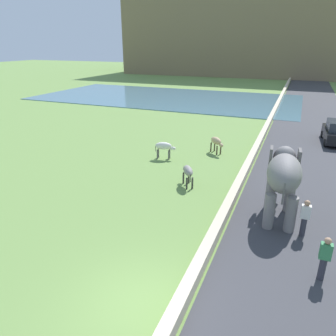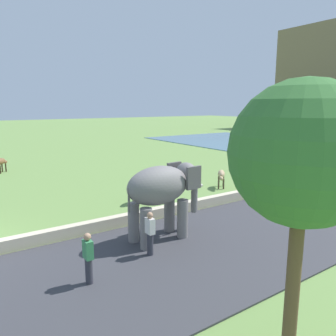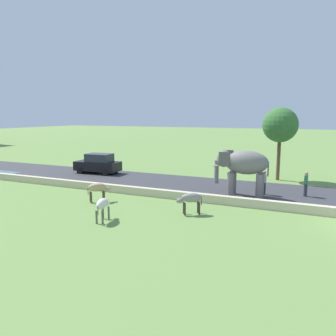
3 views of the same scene
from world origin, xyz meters
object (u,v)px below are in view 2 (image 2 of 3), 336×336
object	(u,v)px
person_trailing	(88,258)
cow_tan	(221,175)
elephant	(163,190)
cow_brown	(1,162)
person_beside_elephant	(150,233)
cow_white	(164,172)
cow_grey	(140,188)

from	to	relation	value
person_trailing	cow_tan	world-z (taller)	person_trailing
elephant	cow_brown	xyz separation A→B (m)	(-18.07, -3.31, -1.20)
person_beside_elephant	cow_tan	xyz separation A→B (m)	(-5.80, 8.85, -0.04)
cow_tan	person_beside_elephant	bearing A→B (deg)	-56.77
cow_white	cow_brown	xyz separation A→B (m)	(-10.35, -8.50, 0.00)
elephant	cow_tan	size ratio (longest dim) A/B	2.81
person_trailing	cow_white	world-z (taller)	person_trailing
person_trailing	cow_grey	world-z (taller)	person_trailing
elephant	cow_tan	world-z (taller)	elephant
cow_brown	person_trailing	bearing A→B (deg)	-1.13
cow_grey	elephant	bearing A→B (deg)	-19.03
cow_white	cow_tan	world-z (taller)	same
person_trailing	cow_brown	distance (m)	19.70
cow_brown	cow_grey	xyz separation A→B (m)	(13.22, 4.98, 0.00)
person_beside_elephant	cow_white	distance (m)	10.84
elephant	person_beside_elephant	size ratio (longest dim) A/B	2.15
elephant	cow_tan	bearing A→B (deg)	122.05
cow_grey	person_beside_elephant	bearing A→B (deg)	-26.21
person_trailing	cow_grey	distance (m)	8.41
elephant	cow_white	distance (m)	9.38
elephant	person_trailing	world-z (taller)	elephant
cow_white	cow_grey	bearing A→B (deg)	-50.88
elephant	person_beside_elephant	world-z (taller)	elephant
cow_tan	cow_grey	size ratio (longest dim) A/B	0.93
cow_tan	cow_white	bearing A→B (deg)	-140.38
person_trailing	elephant	bearing A→B (deg)	113.70
elephant	person_beside_elephant	bearing A→B (deg)	-50.05
cow_grey	cow_brown	bearing A→B (deg)	-159.35
elephant	cow_tan	distance (m)	9.08
person_beside_elephant	cow_grey	bearing A→B (deg)	153.79
elephant	person_trailing	xyz separation A→B (m)	(1.62, -3.70, -1.16)
person_beside_elephant	cow_grey	distance (m)	6.54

